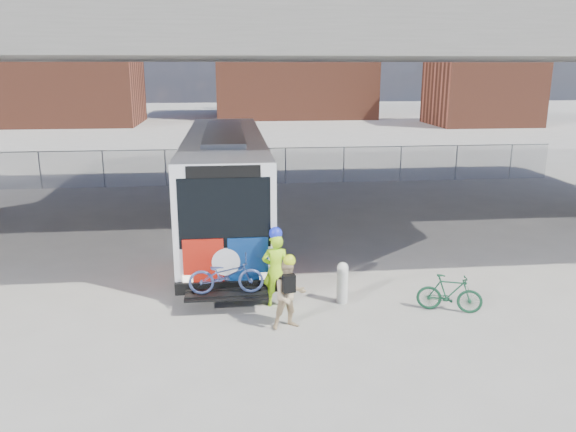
{
  "coord_description": "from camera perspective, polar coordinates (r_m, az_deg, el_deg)",
  "views": [
    {
      "loc": [
        -1.86,
        -16.01,
        5.77
      ],
      "look_at": [
        -0.2,
        -0.44,
        1.6
      ],
      "focal_mm": 35.0,
      "sensor_mm": 36.0,
      "label": 1
    }
  ],
  "objects": [
    {
      "name": "smokestack",
      "position": [
        73.07,
        6.9,
        20.09
      ],
      "size": [
        2.2,
        2.2,
        25.0
      ],
      "primitive_type": "cylinder",
      "color": "brown",
      "rests_on": "ground"
    },
    {
      "name": "bus",
      "position": [
        19.61,
        -6.4,
        4.05
      ],
      "size": [
        2.67,
        12.9,
        3.69
      ],
      "color": "silver",
      "rests_on": "ground"
    },
    {
      "name": "ground",
      "position": [
        17.12,
        0.51,
        -4.78
      ],
      "size": [
        160.0,
        160.0,
        0.0
      ],
      "primitive_type": "plane",
      "color": "#9E9991",
      "rests_on": "ground"
    },
    {
      "name": "bike_parked",
      "position": [
        14.25,
        16.09,
        -7.55
      ],
      "size": [
        1.61,
        0.95,
        0.94
      ],
      "primitive_type": "imported",
      "rotation": [
        0.0,
        0.0,
        1.22
      ],
      "color": "#16462C",
      "rests_on": "ground"
    },
    {
      "name": "cyclist_tan",
      "position": [
        12.74,
        0.13,
        -7.9
      ],
      "size": [
        0.89,
        0.75,
        1.76
      ],
      "rotation": [
        0.0,
        0.0,
        0.2
      ],
      "color": "tan",
      "rests_on": "ground"
    },
    {
      "name": "overpass",
      "position": [
        20.11,
        -0.81,
        17.12
      ],
      "size": [
        40.0,
        16.0,
        7.95
      ],
      "color": "#605E59",
      "rests_on": "ground"
    },
    {
      "name": "cyclist_hivis",
      "position": [
        13.84,
        -1.25,
        -5.32
      ],
      "size": [
        0.68,
        0.45,
        2.04
      ],
      "rotation": [
        0.0,
        0.0,
        3.13
      ],
      "color": "#B0FF1A",
      "rests_on": "ground"
    },
    {
      "name": "brick_buildings",
      "position": [
        64.31,
        -3.44,
        14.57
      ],
      "size": [
        54.0,
        22.0,
        12.0
      ],
      "color": "brown",
      "rests_on": "ground"
    },
    {
      "name": "chainlink_fence",
      "position": [
        28.41,
        -2.27,
        6.1
      ],
      "size": [
        30.0,
        0.06,
        30.0
      ],
      "color": "gray",
      "rests_on": "ground"
    },
    {
      "name": "bollard",
      "position": [
        14.22,
        5.55,
        -6.6
      ],
      "size": [
        0.28,
        0.28,
        1.07
      ],
      "color": "beige",
      "rests_on": "ground"
    }
  ]
}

